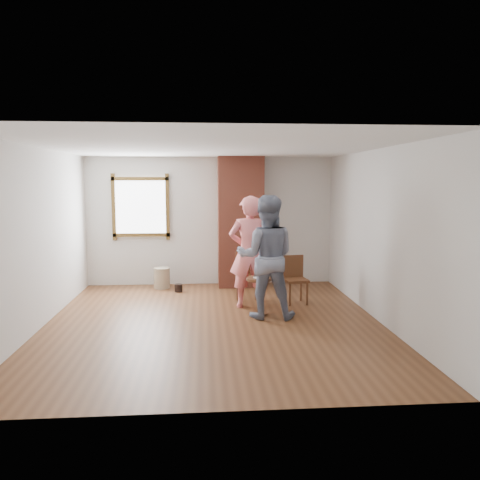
% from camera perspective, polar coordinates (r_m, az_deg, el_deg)
% --- Properties ---
extents(ground, '(5.50, 5.50, 0.00)m').
position_cam_1_polar(ground, '(7.14, -3.21, -10.03)').
color(ground, brown).
rests_on(ground, ground).
extents(room_shell, '(5.04, 5.52, 2.62)m').
position_cam_1_polar(room_shell, '(7.44, -3.85, 4.82)').
color(room_shell, silver).
rests_on(room_shell, ground).
extents(brick_chimney, '(0.90, 0.50, 2.60)m').
position_cam_1_polar(brick_chimney, '(9.39, 0.06, 2.20)').
color(brick_chimney, '#AE533E').
rests_on(brick_chimney, ground).
extents(stoneware_crock, '(0.41, 0.41, 0.41)m').
position_cam_1_polar(stoneware_crock, '(9.45, -9.51, -4.58)').
color(stoneware_crock, tan).
rests_on(stoneware_crock, ground).
extents(dark_pot, '(0.16, 0.16, 0.15)m').
position_cam_1_polar(dark_pot, '(9.11, -7.50, -5.82)').
color(dark_pot, black).
rests_on(dark_pot, ground).
extents(dining_chair_left, '(0.41, 0.41, 0.88)m').
position_cam_1_polar(dining_chair_left, '(8.23, 0.90, -4.19)').
color(dining_chair_left, '#59321A').
rests_on(dining_chair_left, ground).
extents(dining_chair_right, '(0.44, 0.44, 0.82)m').
position_cam_1_polar(dining_chair_right, '(8.23, 6.66, -4.45)').
color(dining_chair_right, '#59321A').
rests_on(dining_chair_right, ground).
extents(side_table, '(0.40, 0.40, 0.60)m').
position_cam_1_polar(side_table, '(7.44, 2.30, -6.10)').
color(side_table, '#59321A').
rests_on(side_table, ground).
extents(cake_plate, '(0.18, 0.18, 0.01)m').
position_cam_1_polar(cake_plate, '(7.40, 2.31, -4.59)').
color(cake_plate, white).
rests_on(cake_plate, side_table).
extents(cake_slice, '(0.08, 0.07, 0.06)m').
position_cam_1_polar(cake_slice, '(7.40, 2.39, -4.33)').
color(cake_slice, white).
rests_on(cake_slice, cake_plate).
extents(man, '(1.02, 0.85, 1.90)m').
position_cam_1_polar(man, '(7.23, 3.21, -2.07)').
color(man, black).
rests_on(man, ground).
extents(person_pink, '(0.69, 0.46, 1.88)m').
position_cam_1_polar(person_pink, '(7.81, 1.14, -1.47)').
color(person_pink, '#FC7E7F').
rests_on(person_pink, ground).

